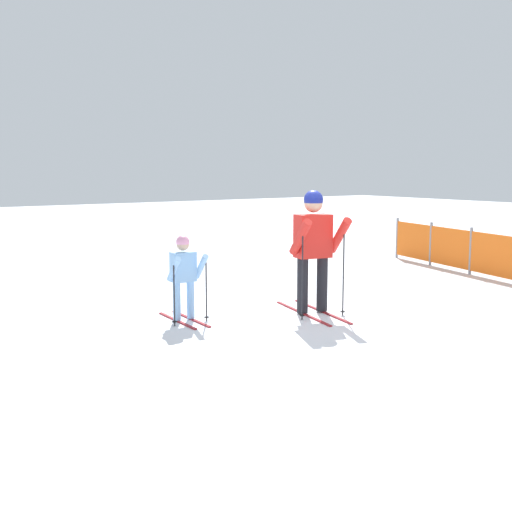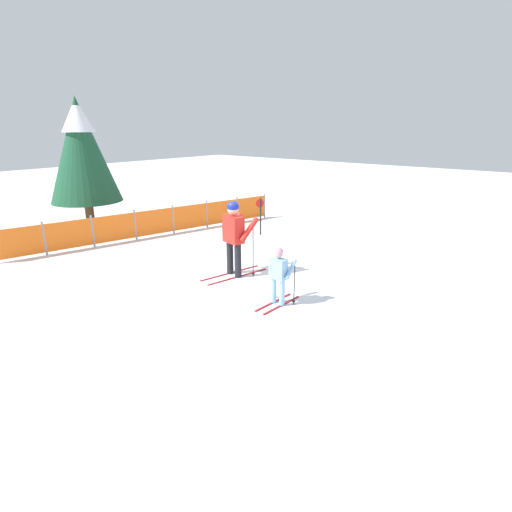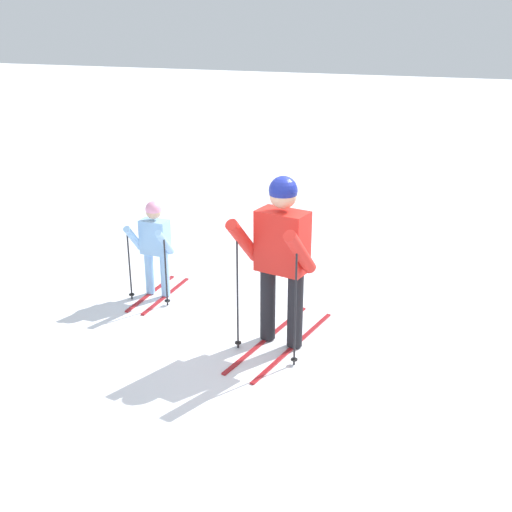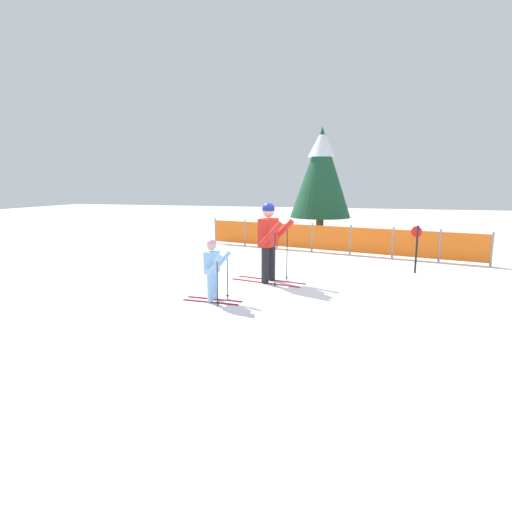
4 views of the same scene
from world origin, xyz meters
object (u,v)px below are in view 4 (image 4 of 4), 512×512
skier_child (213,265)px  safety_fence (331,238)px  conifer_far (321,171)px  skier_adult (269,235)px  trail_marker (417,244)px

skier_child → safety_fence: skier_child is taller
conifer_far → safety_fence: bearing=-76.3°
safety_fence → conifer_far: (-0.69, 2.83, 2.27)m
skier_child → skier_adult: bearing=71.6°
skier_adult → skier_child: (-0.68, -1.81, -0.38)m
skier_child → safety_fence: size_ratio=0.14×
skier_child → safety_fence: 6.51m
skier_adult → skier_child: 1.97m
skier_child → conifer_far: (1.01, 9.11, 2.03)m
trail_marker → skier_adult: bearing=-150.5°
safety_fence → trail_marker: size_ratio=7.38×
conifer_far → trail_marker: conifer_far is taller
skier_adult → skier_child: bearing=-98.5°
skier_child → trail_marker: (4.06, 3.72, 0.05)m
skier_adult → skier_child: size_ratio=1.50×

